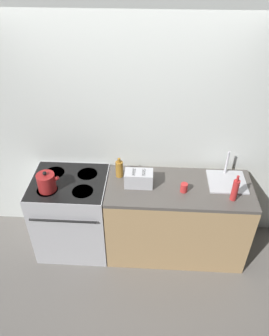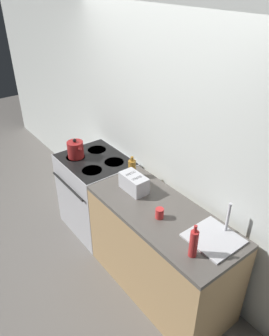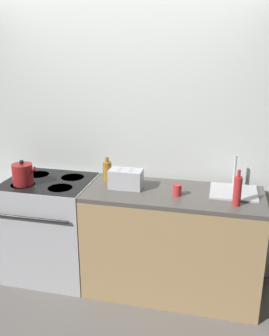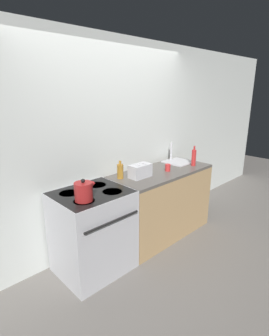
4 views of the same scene
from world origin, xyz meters
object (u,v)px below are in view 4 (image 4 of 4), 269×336
at_px(kettle, 84,191).
at_px(cup_red, 168,168).
at_px(bottle_amber, 120,171).
at_px(bottle_red, 194,157).
at_px(stove, 93,231).
at_px(toaster, 140,171).

bearing_deg(kettle, cup_red, 2.22).
relative_size(bottle_amber, bottle_red, 0.78).
bearing_deg(stove, bottle_red, -5.84).
height_order(kettle, bottle_amber, kettle).
distance_m(stove, kettle, 0.59).
xyz_separation_m(toaster, cup_red, (0.45, -0.07, -0.04)).
bearing_deg(cup_red, kettle, -177.78).
xyz_separation_m(toaster, bottle_amber, (-0.21, 0.14, 0.01)).
relative_size(bottle_amber, cup_red, 2.40).
bearing_deg(bottle_amber, bottle_red, -14.71).
bearing_deg(bottle_amber, toaster, -33.27).
height_order(kettle, bottle_red, bottle_red).
relative_size(stove, bottle_red, 3.32).
distance_m(stove, bottle_amber, 0.77).
xyz_separation_m(stove, cup_red, (1.17, -0.08, 0.50)).
height_order(bottle_amber, bottle_red, bottle_red).
bearing_deg(kettle, bottle_amber, 20.57).
bearing_deg(cup_red, toaster, 171.04).
height_order(toaster, cup_red, toaster).
relative_size(kettle, bottle_red, 0.79).
bearing_deg(toaster, bottle_amber, 146.73).
relative_size(toaster, bottle_red, 0.99).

